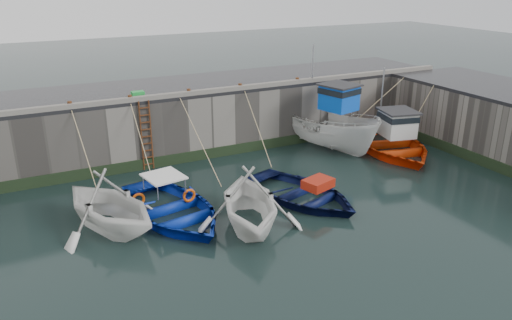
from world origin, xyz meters
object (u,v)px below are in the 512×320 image
boat_far_orange (390,143)px  bollard_b (130,98)px  boat_near_blue (172,217)px  bollard_a (70,105)px  boat_near_blacktrim (249,225)px  ladder (146,136)px  bollard_d (240,86)px  boat_near_navy (301,199)px  bollard_e (297,80)px  bollard_c (189,92)px  boat_near_white (111,228)px  boat_far_white (329,128)px  fish_crate (138,95)px

boat_far_orange → bollard_b: bearing=177.8°
boat_near_blue → bollard_a: size_ratio=20.17×
boat_near_blacktrim → ladder: bearing=122.6°
boat_near_blue → bollard_d: bearing=35.4°
boat_near_navy → ladder: bearing=110.4°
ladder → boat_far_orange: 11.93m
ladder → bollard_e: size_ratio=11.43×
boat_near_blue → bollard_c: size_ratio=20.17×
bollard_a → bollard_e: bearing=0.0°
boat_near_white → bollard_b: size_ratio=16.66×
ladder → boat_near_blue: ladder is taller
ladder → boat_far_white: size_ratio=0.48×
fish_crate → bollard_b: bearing=-140.6°
boat_near_blacktrim → bollard_b: bollard_b is taller
ladder → bollard_e: bollard_e is taller
boat_near_white → boat_far_white: (11.79, 3.84, 1.03)m
boat_far_white → bollard_c: (-6.89, 1.41, 2.27)m
ladder → boat_near_blacktrim: 7.29m
boat_near_blacktrim → fish_crate: size_ratio=8.55×
boat_near_blacktrim → bollard_b: (-2.25, 7.23, 3.30)m
ladder → bollard_c: bollard_c is taller
boat_near_blue → bollard_a: (-2.49, 5.39, 3.30)m
bollard_a → bollard_b: (2.50, 0.00, 0.00)m
boat_near_blue → bollard_a: 6.79m
boat_far_white → bollard_e: bearing=112.4°
boat_near_white → boat_near_navy: boat_near_white is taller
boat_near_blue → boat_far_white: boat_far_white is taller
boat_near_white → boat_near_blue: 2.20m
bollard_b → boat_far_white: bearing=-8.4°
boat_near_navy → boat_far_white: boat_far_white is taller
boat_near_blacktrim → fish_crate: (-1.81, 7.62, 3.32)m
boat_near_navy → bollard_a: bearing=123.2°
boat_near_blacktrim → bollard_e: bearing=67.5°
boat_near_navy → boat_far_orange: boat_far_orange is taller
boat_near_blacktrim → boat_near_navy: boat_near_blacktrim is taller
bollard_e → boat_near_blue: bearing=-147.7°
bollard_a → bollard_c: size_ratio=1.00×
ladder → bollard_e: bearing=2.4°
bollard_d → boat_far_orange: bearing=-26.5°
boat_near_blacktrim → bollard_d: bollard_d is taller
boat_far_orange → bollard_a: size_ratio=26.08×
boat_near_navy → bollard_e: (3.47, 6.26, 3.30)m
boat_near_navy → bollard_b: 8.68m
bollard_a → bollard_c: same height
ladder → bollard_d: (4.80, 0.34, 1.71)m
ladder → boat_near_navy: 7.62m
boat_near_white → bollard_e: 12.37m
boat_near_white → bollard_b: 6.58m
bollard_b → bollard_e: (8.50, 0.00, 0.00)m
boat_far_orange → bollard_a: (-14.49, 3.33, 2.88)m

